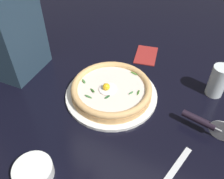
{
  "coord_description": "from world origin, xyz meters",
  "views": [
    {
      "loc": [
        -0.52,
        -0.3,
        0.63
      ],
      "look_at": [
        0.03,
        -0.0,
        0.03
      ],
      "focal_mm": 38.65,
      "sensor_mm": 36.0,
      "label": 1
    }
  ],
  "objects_px": {
    "drinking_glass": "(217,83)",
    "folded_napkin": "(146,55)",
    "side_bowl": "(33,171)",
    "pizza": "(112,89)",
    "pizza_cutter": "(205,123)"
  },
  "relations": [
    {
      "from": "drinking_glass",
      "to": "folded_napkin",
      "type": "height_order",
      "value": "drinking_glass"
    },
    {
      "from": "side_bowl",
      "to": "drinking_glass",
      "type": "relative_size",
      "value": 0.9
    },
    {
      "from": "drinking_glass",
      "to": "folded_napkin",
      "type": "xyz_separation_m",
      "value": [
        0.1,
        0.31,
        -0.05
      ]
    },
    {
      "from": "pizza",
      "to": "pizza_cutter",
      "type": "distance_m",
      "value": 0.33
    },
    {
      "from": "pizza",
      "to": "folded_napkin",
      "type": "height_order",
      "value": "pizza"
    },
    {
      "from": "pizza",
      "to": "side_bowl",
      "type": "distance_m",
      "value": 0.37
    },
    {
      "from": "pizza_cutter",
      "to": "drinking_glass",
      "type": "bearing_deg",
      "value": 0.93
    },
    {
      "from": "drinking_glass",
      "to": "side_bowl",
      "type": "bearing_deg",
      "value": 146.86
    },
    {
      "from": "pizza",
      "to": "folded_napkin",
      "type": "distance_m",
      "value": 0.3
    },
    {
      "from": "side_bowl",
      "to": "pizza_cutter",
      "type": "relative_size",
      "value": 0.66
    },
    {
      "from": "folded_napkin",
      "to": "pizza",
      "type": "bearing_deg",
      "value": 177.33
    },
    {
      "from": "side_bowl",
      "to": "pizza_cutter",
      "type": "bearing_deg",
      "value": -45.14
    },
    {
      "from": "pizza",
      "to": "folded_napkin",
      "type": "bearing_deg",
      "value": -2.67
    },
    {
      "from": "pizza",
      "to": "drinking_glass",
      "type": "bearing_deg",
      "value": -59.59
    },
    {
      "from": "side_bowl",
      "to": "pizza_cutter",
      "type": "distance_m",
      "value": 0.52
    }
  ]
}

